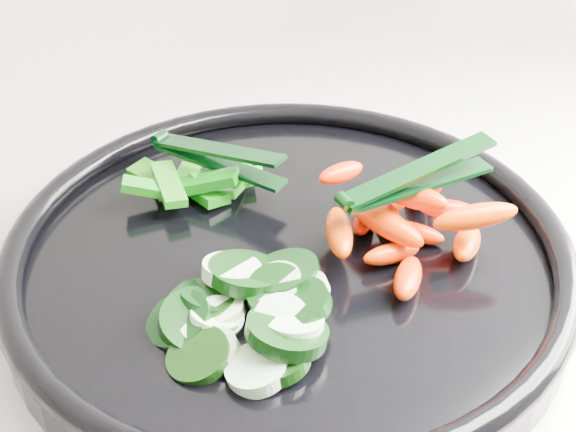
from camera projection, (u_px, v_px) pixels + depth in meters
veggie_tray at (288, 258)px, 0.53m from camera, size 0.49×0.49×0.04m
cucumber_pile at (243, 312)px, 0.47m from camera, size 0.13×0.12×0.04m
carrot_pile at (406, 217)px, 0.53m from camera, size 0.13×0.12×0.06m
pepper_pile at (201, 181)px, 0.59m from camera, size 0.11×0.08×0.04m
tong_carrot at (414, 179)px, 0.51m from camera, size 0.11×0.02×0.02m
tong_pepper at (214, 155)px, 0.58m from camera, size 0.07×0.11×0.02m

